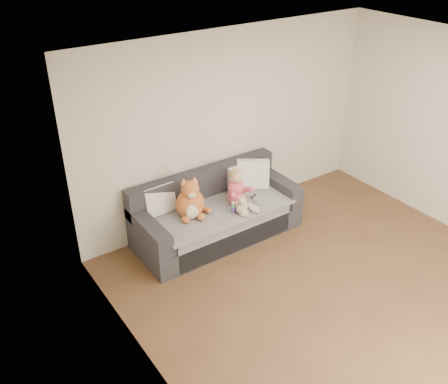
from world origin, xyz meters
The scene contains 10 objects.
room_shell centered at (0.00, 0.42, 1.30)m, with size 5.00×5.00×5.00m.
sofa centered at (-0.53, 2.06, 0.31)m, with size 2.20×0.94×0.85m.
cushion_left centered at (-1.22, 2.31, 0.66)m, with size 0.42×0.20×0.39m.
cushion_right_back centered at (-0.02, 2.19, 0.65)m, with size 0.41×0.24×0.37m.
cushion_right_front centered at (0.15, 2.16, 0.67)m, with size 0.48×0.41×0.42m.
toddler centered at (-0.29, 1.91, 0.68)m, with size 0.35×0.50×0.50m.
plush_cat centered at (-0.94, 2.01, 0.68)m, with size 0.43×0.39×0.56m.
teddy_bear centered at (-0.37, 1.70, 0.57)m, with size 0.20×0.15×0.25m.
plush_cow centered at (-0.18, 1.79, 0.55)m, with size 0.15×0.22×0.18m.
sippy_cup centered at (-0.46, 1.77, 0.53)m, with size 0.10×0.06×0.11m.
Camera 1 is at (-3.60, -2.59, 3.84)m, focal length 40.00 mm.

